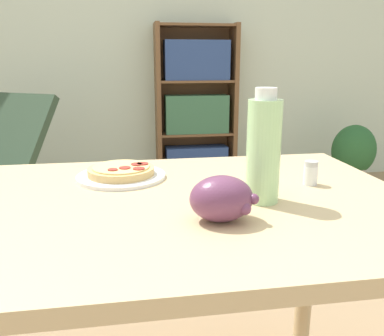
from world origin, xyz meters
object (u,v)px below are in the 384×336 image
salt_shaker (311,173)px  potted_plant_floor (353,156)px  drink_bottle (263,150)px  grape_bunch (222,199)px  pizza_on_plate (121,173)px  bookshelf (196,112)px

salt_shaker → potted_plant_floor: size_ratio=0.11×
drink_bottle → potted_plant_floor: bearing=54.5°
drink_bottle → salt_shaker: (0.17, 0.10, -0.09)m
grape_bunch → drink_bottle: bearing=40.4°
pizza_on_plate → salt_shaker: (0.49, -0.14, 0.02)m
salt_shaker → bookshelf: bearing=87.2°
grape_bunch → bookshelf: size_ratio=0.10×
grape_bunch → salt_shaker: (0.29, 0.20, -0.02)m
grape_bunch → drink_bottle: size_ratio=0.53×
grape_bunch → potted_plant_floor: grape_bunch is taller
pizza_on_plate → salt_shaker: size_ratio=3.86×
salt_shaker → potted_plant_floor: 2.52m
bookshelf → potted_plant_floor: size_ratio=2.40×
pizza_on_plate → grape_bunch: size_ratio=1.79×
drink_bottle → bookshelf: size_ratio=0.19×
drink_bottle → pizza_on_plate: bearing=142.9°
potted_plant_floor → salt_shaker: bearing=-123.7°
grape_bunch → drink_bottle: 0.17m
potted_plant_floor → pizza_on_plate: bearing=-134.2°
salt_shaker → potted_plant_floor: bearing=56.3°
grape_bunch → bookshelf: bookshelf is taller
salt_shaker → potted_plant_floor: salt_shaker is taller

